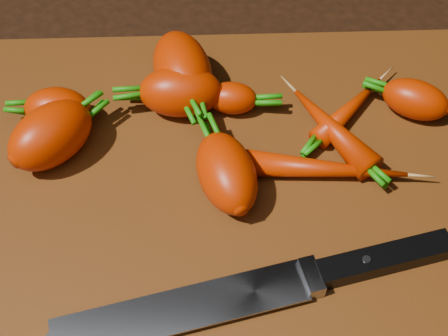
{
  "coord_description": "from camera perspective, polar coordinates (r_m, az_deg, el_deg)",
  "views": [
    {
      "loc": [
        -0.01,
        -0.31,
        0.46
      ],
      "look_at": [
        0.0,
        0.01,
        0.03
      ],
      "focal_mm": 50.0,
      "sensor_mm": 36.0,
      "label": 1
    }
  ],
  "objects": [
    {
      "name": "ground",
      "position": [
        0.56,
        0.03,
        -2.97
      ],
      "size": [
        2.0,
        2.0,
        0.01
      ],
      "primitive_type": "cube",
      "color": "black"
    },
    {
      "name": "cutting_board",
      "position": [
        0.55,
        0.03,
        -2.33
      ],
      "size": [
        0.5,
        0.4,
        0.01
      ],
      "primitive_type": "cube",
      "color": "brown",
      "rests_on": "ground"
    },
    {
      "name": "carrot_0",
      "position": [
        0.57,
        -15.57,
        2.92
      ],
      "size": [
        0.09,
        0.1,
        0.05
      ],
      "primitive_type": "ellipsoid",
      "rotation": [
        0.0,
        0.0,
        0.79
      ],
      "color": "#C12600",
      "rests_on": "cutting_board"
    },
    {
      "name": "carrot_1",
      "position": [
        0.59,
        -15.02,
        5.24
      ],
      "size": [
        0.06,
        0.04,
        0.04
      ],
      "primitive_type": "ellipsoid",
      "rotation": [
        0.0,
        0.0,
        3.09
      ],
      "color": "#C12600",
      "rests_on": "cutting_board"
    },
    {
      "name": "carrot_2",
      "position": [
        0.6,
        -3.82,
        8.97
      ],
      "size": [
        0.07,
        0.1,
        0.05
      ],
      "primitive_type": "ellipsoid",
      "rotation": [
        0.0,
        0.0,
        -1.33
      ],
      "color": "#C12600",
      "rests_on": "cutting_board"
    },
    {
      "name": "carrot_3",
      "position": [
        0.52,
        0.23,
        -0.45
      ],
      "size": [
        0.07,
        0.09,
        0.05
      ],
      "primitive_type": "ellipsoid",
      "rotation": [
        0.0,
        0.0,
        1.84
      ],
      "color": "#C12600",
      "rests_on": "cutting_board"
    },
    {
      "name": "carrot_4",
      "position": [
        0.59,
        -4.0,
        7.0
      ],
      "size": [
        0.08,
        0.05,
        0.05
      ],
      "primitive_type": "ellipsoid",
      "rotation": [
        0.0,
        0.0,
        3.13
      ],
      "color": "#C12600",
      "rests_on": "cutting_board"
    },
    {
      "name": "carrot_5",
      "position": [
        0.59,
        0.74,
        6.4
      ],
      "size": [
        0.05,
        0.04,
        0.03
      ],
      "primitive_type": "ellipsoid",
      "rotation": [
        0.0,
        0.0,
        -0.13
      ],
      "color": "#C12600",
      "rests_on": "cutting_board"
    },
    {
      "name": "carrot_6",
      "position": [
        0.61,
        17.09,
        6.01
      ],
      "size": [
        0.07,
        0.06,
        0.04
      ],
      "primitive_type": "ellipsoid",
      "rotation": [
        0.0,
        0.0,
        2.66
      ],
      "color": "#C12600",
      "rests_on": "cutting_board"
    },
    {
      "name": "carrot_7",
      "position": [
        0.6,
        11.44,
        5.34
      ],
      "size": [
        0.08,
        0.09,
        0.02
      ],
      "primitive_type": "ellipsoid",
      "rotation": [
        0.0,
        0.0,
        0.81
      ],
      "color": "#C12600",
      "rests_on": "cutting_board"
    },
    {
      "name": "carrot_8",
      "position": [
        0.55,
        9.28,
        -0.07
      ],
      "size": [
        0.14,
        0.04,
        0.02
      ],
      "primitive_type": "ellipsoid",
      "rotation": [
        0.0,
        0.0,
        -0.12
      ],
      "color": "#C12600",
      "rests_on": "cutting_board"
    },
    {
      "name": "carrot_9",
      "position": [
        0.58,
        9.82,
        3.57
      ],
      "size": [
        0.08,
        0.11,
        0.03
      ],
      "primitive_type": "ellipsoid",
      "rotation": [
        0.0,
        0.0,
        2.11
      ],
      "color": "#C12600",
      "rests_on": "cutting_board"
    },
    {
      "name": "knife",
      "position": [
        0.48,
        -1.63,
        -12.28
      ],
      "size": [
        0.32,
        0.1,
        0.02
      ],
      "rotation": [
        0.0,
        0.0,
        0.23
      ],
      "color": "gray",
      "rests_on": "cutting_board"
    }
  ]
}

